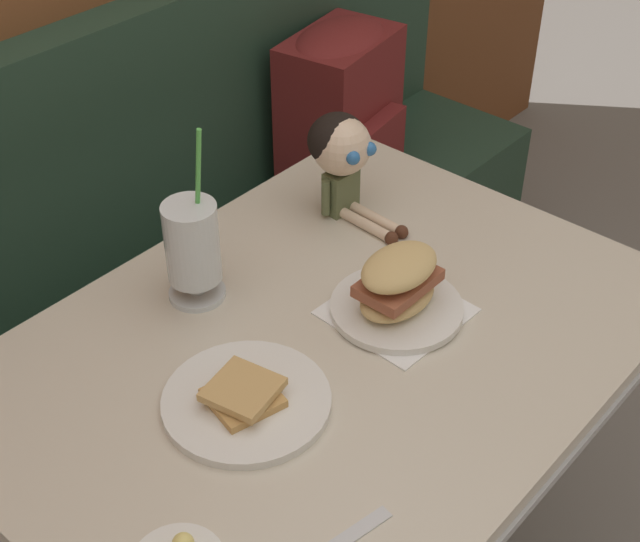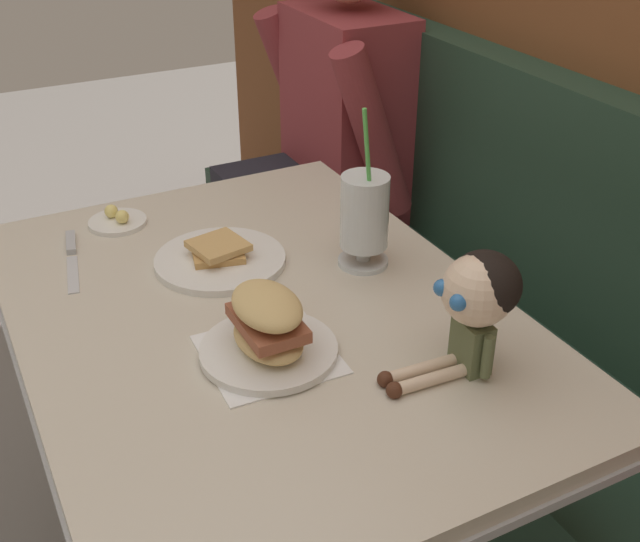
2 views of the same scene
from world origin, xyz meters
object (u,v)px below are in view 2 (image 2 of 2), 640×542
sandwich_plate (268,331)px  seated_doll (477,297)px  butter_saucer (117,220)px  milkshake_glass (364,216)px  diner_patron (334,116)px  toast_plate (220,258)px  butter_knife (71,251)px

sandwich_plate → seated_doll: seated_doll is taller
sandwich_plate → butter_saucer: sandwich_plate is taller
milkshake_glass → butter_saucer: bearing=-135.5°
milkshake_glass → sandwich_plate: bearing=-56.4°
butter_saucer → diner_patron: bearing=117.9°
seated_doll → milkshake_glass: bearing=177.5°
sandwich_plate → butter_saucer: bearing=-170.6°
diner_patron → sandwich_plate: bearing=-33.4°
toast_plate → seated_doll: bearing=25.0°
milkshake_glass → butter_saucer: milkshake_glass is taller
milkshake_glass → seated_doll: milkshake_glass is taller
milkshake_glass → butter_knife: 0.58m
milkshake_glass → diner_patron: 0.84m
toast_plate → butter_knife: size_ratio=1.07×
diner_patron → butter_knife: bearing=-61.0°
sandwich_plate → toast_plate: bearing=173.1°
butter_saucer → butter_knife: bearing=-54.4°
sandwich_plate → diner_patron: (-0.94, 0.62, -0.04)m
toast_plate → sandwich_plate: (0.31, -0.04, 0.03)m
toast_plate → butter_saucer: 0.28m
seated_doll → butter_knife: bearing=-144.3°
butter_saucer → butter_knife: (0.08, -0.11, -0.00)m
butter_saucer → butter_knife: size_ratio=0.51×
milkshake_glass → seated_doll: bearing=-2.5°
toast_plate → butter_saucer: (-0.25, -0.13, -0.00)m
toast_plate → diner_patron: diner_patron is taller
toast_plate → milkshake_glass: 0.29m
butter_saucer → sandwich_plate: bearing=9.4°
seated_doll → diner_patron: diner_patron is taller
butter_saucer → diner_patron: (-0.38, 0.72, -0.01)m
milkshake_glass → diner_patron: bearing=155.6°
milkshake_glass → butter_knife: (-0.30, -0.49, -0.10)m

